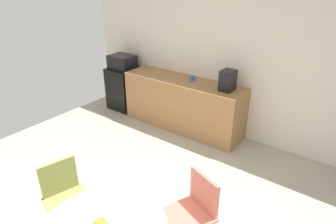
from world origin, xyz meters
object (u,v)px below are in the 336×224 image
mini_fridge (124,88)px  chair_coral (196,205)px  mug_green (225,87)px  coffee_maker (228,80)px  microwave (122,62)px  chair_olive (64,190)px  mug_white (192,78)px

mini_fridge → chair_coral: mini_fridge is taller
mug_green → coffee_maker: size_ratio=0.40×
mini_fridge → microwave: 0.55m
mini_fridge → coffee_maker: 2.34m
mini_fridge → chair_olive: bearing=-56.6°
microwave → chair_olive: size_ratio=0.58×
chair_coral → mug_green: (-0.75, 2.05, 0.43)m
mini_fridge → mug_green: size_ratio=6.52×
microwave → coffee_maker: (2.25, 0.00, 0.09)m
chair_olive → mug_green: mug_green is taller
chair_coral → mug_green: mug_green is taller
chair_coral → mug_green: 2.22m
mini_fridge → chair_olive: size_ratio=1.01×
mug_white → coffee_maker: (0.66, -0.04, 0.11)m
chair_coral → microwave: bearing=145.5°
chair_coral → coffee_maker: size_ratio=2.59×
mini_fridge → mug_white: mug_white is taller
microwave → mini_fridge: bearing=0.0°
coffee_maker → microwave: bearing=180.0°
chair_coral → mug_white: size_ratio=6.43×
chair_olive → mug_green: (0.46, 2.68, 0.43)m
microwave → chair_olive: 3.23m
microwave → mug_white: 1.59m
microwave → mug_white: (1.59, 0.04, -0.02)m
microwave → coffee_maker: bearing=0.0°
mini_fridge → chair_coral: bearing=-34.5°
mug_white → coffee_maker: size_ratio=0.40×
chair_olive → coffee_maker: size_ratio=2.59×
mug_green → coffee_maker: (0.03, -0.01, 0.11)m
mug_white → chair_coral: bearing=-56.6°
chair_coral → coffee_maker: coffee_maker is taller
chair_coral → coffee_maker: (-0.72, 2.04, 0.54)m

